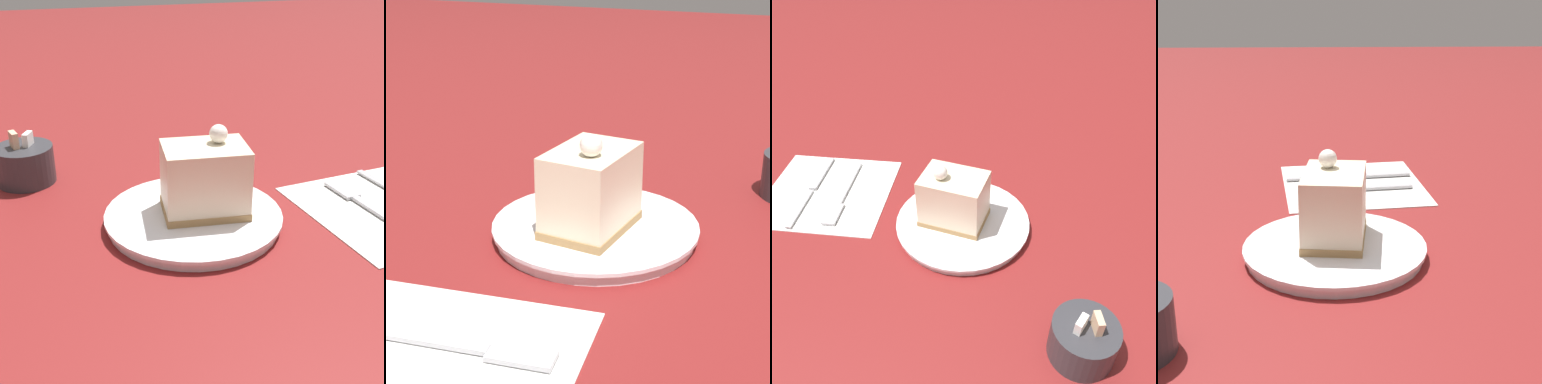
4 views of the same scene
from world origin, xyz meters
The scene contains 5 objects.
ground_plane centered at (0.00, 0.00, 0.00)m, with size 4.00×4.00×0.00m, color maroon.
plate centered at (0.00, -0.03, 0.01)m, with size 0.21×0.21×0.02m.
cake_slice centered at (0.01, -0.03, 0.06)m, with size 0.10×0.08×0.10m.
fork centered at (0.22, -0.04, 0.01)m, with size 0.04×0.17×0.00m.
sugar_bowl centered at (-0.19, 0.15, 0.03)m, with size 0.08×0.08×0.07m.
Camera 1 is at (-0.15, -0.56, 0.32)m, focal length 50.00 mm.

